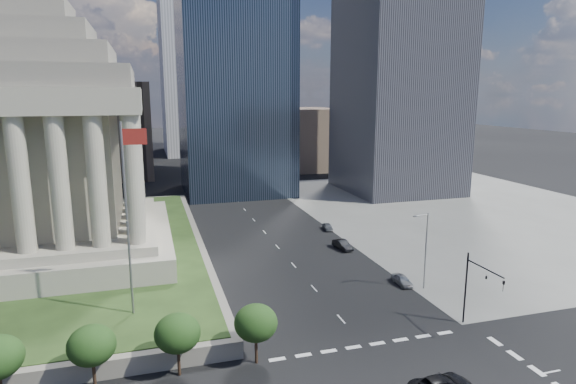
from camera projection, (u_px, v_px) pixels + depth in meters
name	position (u px, v px, depth m)	size (l,w,h in m)	color
ground	(226.00, 188.00, 128.58)	(500.00, 500.00, 0.00)	black
sidewalk_ne	(467.00, 210.00, 103.74)	(68.00, 90.00, 0.03)	slate
war_memorial	(36.00, 117.00, 66.02)	(34.00, 34.00, 39.00)	gray
flagpole	(128.00, 209.00, 48.48)	(2.52, 0.24, 20.00)	slate
midrise_glass	(234.00, 72.00, 118.48)	(26.00, 26.00, 60.00)	black
building_filler_ne	(304.00, 138.00, 163.67)	(20.00, 30.00, 20.00)	brown
building_filler_nw	(110.00, 130.00, 145.69)	(24.00, 30.00, 28.00)	brown
traffic_signal_ne	(477.00, 283.00, 49.88)	(0.30, 5.74, 8.00)	black
street_lamp_north	(425.00, 246.00, 60.65)	(2.13, 0.22, 10.00)	slate
parked_sedan_near	(402.00, 280.00, 62.96)	(1.54, 3.82, 1.30)	gray
parked_sedan_mid	(342.00, 245.00, 77.43)	(4.43, 1.54, 1.46)	black
parked_sedan_far	(328.00, 227.00, 88.48)	(1.44, 3.59, 1.22)	slate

